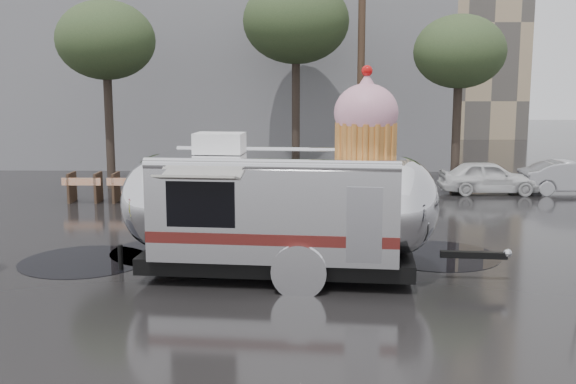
{
  "coord_description": "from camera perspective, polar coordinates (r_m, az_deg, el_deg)",
  "views": [
    {
      "loc": [
        0.25,
        -12.22,
        4.02
      ],
      "look_at": [
        -0.04,
        1.44,
        1.77
      ],
      "focal_mm": 42.0,
      "sensor_mm": 36.0,
      "label": 1
    }
  ],
  "objects": [
    {
      "name": "utility_pole",
      "position": [
        26.32,
        6.2,
        10.6
      ],
      "size": [
        1.6,
        0.28,
        9.0
      ],
      "color": "#473323",
      "rests_on": "ground"
    },
    {
      "name": "tree_left",
      "position": [
        26.28,
        -15.17,
        12.22
      ],
      "size": [
        3.64,
        3.64,
        6.95
      ],
      "color": "#382D26",
      "rests_on": "ground"
    },
    {
      "name": "barricade_row",
      "position": [
        23.2,
        -13.3,
        0.42
      ],
      "size": [
        4.3,
        0.8,
        1.0
      ],
      "color": "#473323",
      "rests_on": "ground"
    },
    {
      "name": "airstream_trailer",
      "position": [
        13.87,
        -0.41,
        -0.9
      ],
      "size": [
        8.2,
        3.33,
        4.43
      ],
      "rotation": [
        0.0,
        0.0,
        -0.09
      ],
      "color": "silver",
      "rests_on": "ground"
    },
    {
      "name": "ground",
      "position": [
        12.87,
        0.03,
        -8.86
      ],
      "size": [
        120.0,
        120.0,
        0.0
      ],
      "primitive_type": "plane",
      "color": "black",
      "rests_on": "ground"
    },
    {
      "name": "tree_right",
      "position": [
        25.89,
        14.31,
        11.35
      ],
      "size": [
        3.36,
        3.36,
        6.42
      ],
      "color": "#382D26",
      "rests_on": "ground"
    },
    {
      "name": "tree_mid",
      "position": [
        27.32,
        0.68,
        14.21
      ],
      "size": [
        4.2,
        4.2,
        8.03
      ],
      "color": "#382D26",
      "rests_on": "ground"
    },
    {
      "name": "grey_building",
      "position": [
        36.55,
        -5.64,
        13.19
      ],
      "size": [
        22.0,
        12.0,
        13.0
      ],
      "primitive_type": "cube",
      "color": "slate",
      "rests_on": "ground"
    },
    {
      "name": "puddles",
      "position": [
        15.84,
        -4.9,
        -5.37
      ],
      "size": [
        10.97,
        3.93,
        0.01
      ],
      "color": "black",
      "rests_on": "ground"
    }
  ]
}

